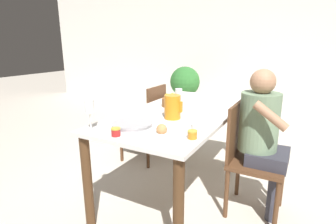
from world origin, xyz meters
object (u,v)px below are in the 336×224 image
(wine_glass_juice, at_px, (89,108))
(serving_tray, at_px, (132,124))
(chair_person_side, at_px, (248,156))
(chair_opposite, at_px, (148,121))
(teacup_across, at_px, (214,112))
(bread_plate, at_px, (162,132))
(wine_glass_water, at_px, (179,95))
(potted_plant, at_px, (185,84))
(jam_jar_amber, at_px, (116,132))
(teacup_near_person, at_px, (196,129))
(red_pitcher, at_px, (172,107))
(fruit_bowl, at_px, (171,101))
(person_seated, at_px, (263,131))
(jam_jar_red, at_px, (192,134))

(wine_glass_juice, distance_m, serving_tray, 0.32)
(chair_person_side, relative_size, chair_opposite, 1.00)
(teacup_across, bearing_deg, bread_plate, -103.21)
(bread_plate, bearing_deg, wine_glass_juice, -162.39)
(wine_glass_water, height_order, potted_plant, wine_glass_water)
(jam_jar_amber, bearing_deg, wine_glass_water, 80.20)
(chair_opposite, relative_size, teacup_across, 7.27)
(teacup_near_person, distance_m, serving_tray, 0.48)
(bread_plate, bearing_deg, chair_opposite, 126.86)
(red_pitcher, distance_m, serving_tray, 0.37)
(wine_glass_water, bearing_deg, teacup_across, 21.17)
(wine_glass_water, xyz_separation_m, serving_tray, (-0.15, -0.48, -0.15))
(serving_tray, xyz_separation_m, fruit_bowl, (-0.04, 0.69, 0.04))
(chair_person_side, relative_size, bread_plate, 3.95)
(person_seated, distance_m, teacup_near_person, 0.61)
(chair_person_side, bearing_deg, wine_glass_water, -83.91)
(chair_opposite, relative_size, jam_jar_amber, 14.26)
(chair_opposite, xyz_separation_m, fruit_bowl, (0.45, -0.29, 0.34))
(fruit_bowl, xyz_separation_m, potted_plant, (-0.87, 2.23, -0.20))
(person_seated, height_order, serving_tray, person_seated)
(person_seated, bearing_deg, potted_plant, -143.44)
(chair_opposite, bearing_deg, jam_jar_red, -135.64)
(wine_glass_water, xyz_separation_m, wine_glass_juice, (-0.35, -0.68, -0.00))
(wine_glass_juice, height_order, serving_tray, wine_glass_juice)
(red_pitcher, height_order, bread_plate, red_pitcher)
(chair_opposite, distance_m, teacup_across, 1.05)
(chair_opposite, xyz_separation_m, bread_plate, (0.77, -1.03, 0.31))
(fruit_bowl, bearing_deg, wine_glass_juice, -100.64)
(chair_opposite, distance_m, wine_glass_juice, 1.29)
(teacup_near_person, height_order, teacup_across, same)
(fruit_bowl, bearing_deg, chair_opposite, 147.46)
(chair_person_side, distance_m, red_pitcher, 0.73)
(red_pitcher, height_order, jam_jar_red, red_pitcher)
(wine_glass_juice, relative_size, teacup_across, 1.75)
(jam_jar_amber, bearing_deg, jam_jar_red, 22.48)
(wine_glass_juice, distance_m, fruit_bowl, 0.91)
(chair_opposite, xyz_separation_m, wine_glass_water, (0.64, -0.50, 0.45))
(bread_plate, xyz_separation_m, fruit_bowl, (-0.32, 0.74, 0.03))
(teacup_near_person, bearing_deg, potted_plant, 115.97)
(person_seated, relative_size, wine_glass_juice, 5.46)
(teacup_near_person, bearing_deg, chair_person_side, 58.04)
(teacup_across, xyz_separation_m, fruit_bowl, (-0.46, 0.11, 0.03))
(teacup_near_person, relative_size, fruit_bowl, 0.71)
(jam_jar_amber, distance_m, fruit_bowl, 0.91)
(potted_plant, bearing_deg, fruit_bowl, -68.69)
(chair_person_side, xyz_separation_m, chair_opposite, (-1.24, 0.44, 0.00))
(fruit_bowl, bearing_deg, jam_jar_red, -53.52)
(red_pitcher, relative_size, teacup_near_person, 1.56)
(teacup_across, relative_size, jam_jar_red, 1.96)
(jam_jar_amber, bearing_deg, bread_plate, 33.95)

